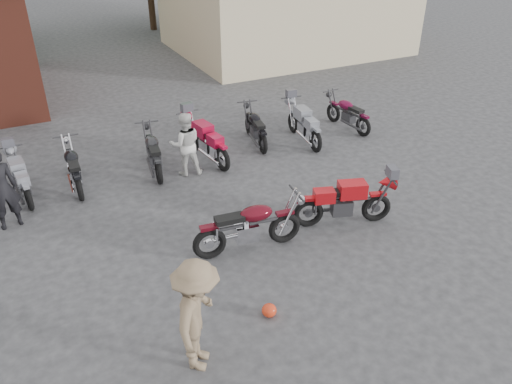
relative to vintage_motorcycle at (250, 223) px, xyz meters
name	(u,v)px	position (x,y,z in m)	size (l,w,h in m)	color
ground	(281,268)	(0.26, -0.82, -0.64)	(90.00, 90.00, 0.00)	#303033
stucco_building	(285,11)	(8.76, 14.18, 1.11)	(10.00, 8.00, 3.50)	#BFB188
vintage_motorcycle	(250,223)	(0.00, 0.00, 0.00)	(2.20, 0.72, 1.27)	#4C0913
sportbike	(346,199)	(2.27, -0.06, -0.03)	(2.10, 0.69, 1.22)	#B50F15
helmet	(269,310)	(-0.54, -1.85, -0.52)	(0.26, 0.26, 0.24)	red
person_dark	(1,189)	(-4.30, 3.11, 0.30)	(0.68, 0.45, 1.88)	black
person_light	(185,144)	(0.00, 3.74, 0.20)	(0.81, 0.63, 1.67)	silver
person_tan	(198,316)	(-1.95, -2.27, 0.32)	(1.23, 0.71, 1.91)	#816B4F
row_bike_1	(20,176)	(-3.92, 4.37, -0.09)	(1.90, 0.63, 1.10)	gray
row_bike_2	(73,166)	(-2.71, 4.32, -0.07)	(1.97, 0.65, 1.14)	black
row_bike_3	(153,150)	(-0.71, 4.28, -0.06)	(2.00, 0.66, 1.16)	#252528
row_bike_4	(206,139)	(0.75, 4.26, -0.02)	(2.14, 0.71, 1.24)	#B10E32
row_bike_5	(255,125)	(2.45, 4.65, -0.08)	(1.93, 0.64, 1.12)	black
row_bike_6	(304,122)	(3.78, 4.14, -0.04)	(2.07, 0.68, 1.20)	gray
row_bike_7	(348,111)	(5.52, 4.39, -0.08)	(1.92, 0.63, 1.11)	#580B29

